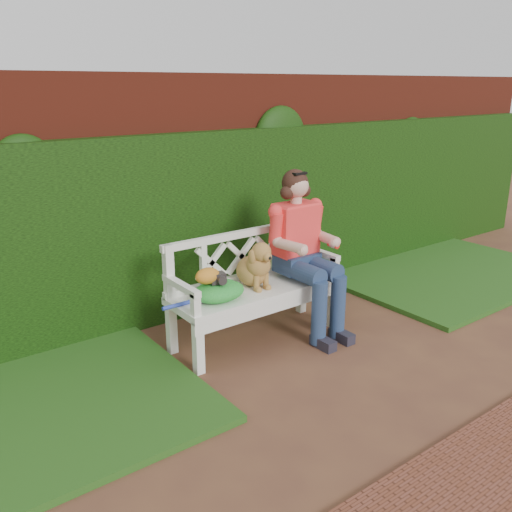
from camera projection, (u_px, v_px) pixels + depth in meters
ground at (353, 366)px, 4.24m from camera, size 60.00×60.00×0.00m
brick_wall at (218, 190)px, 5.35m from camera, size 10.00×0.30×2.20m
ivy_hedge at (231, 219)px, 5.26m from camera, size 10.00×0.18×1.70m
grass_right at (440, 272)px, 6.29m from camera, size 2.60×2.00×0.05m
garden_bench at (256, 313)px, 4.62m from camera, size 1.61×0.67×0.48m
seated_woman at (299, 252)px, 4.72m from camera, size 0.73×0.89×1.41m
dog at (254, 263)px, 4.50m from camera, size 0.37×0.43×0.41m
tennis_racket at (213, 296)px, 4.31m from camera, size 0.70×0.31×0.03m
green_bag at (219, 291)px, 4.26m from camera, size 0.51×0.45×0.15m
camera_item at (217, 278)px, 4.21m from camera, size 0.13×0.11×0.08m
baseball_glove at (208, 276)px, 4.18m from camera, size 0.24×0.22×0.13m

